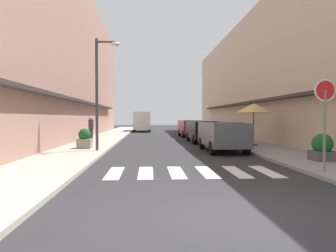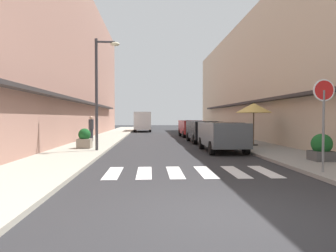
{
  "view_description": "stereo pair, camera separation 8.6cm",
  "coord_description": "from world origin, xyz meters",
  "px_view_note": "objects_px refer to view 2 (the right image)",
  "views": [
    {
      "loc": [
        -1.33,
        -5.26,
        1.71
      ],
      "look_at": [
        -0.14,
        13.94,
        1.18
      ],
      "focal_mm": 33.35,
      "sensor_mm": 36.0,
      "label": 1
    },
    {
      "loc": [
        -1.24,
        -5.27,
        1.71
      ],
      "look_at": [
        -0.14,
        13.94,
        1.18
      ],
      "focal_mm": 33.35,
      "sensor_mm": 36.0,
      "label": 2
    }
  ],
  "objects_px": {
    "street_lamp": "(100,82)",
    "parked_car_mid": "(203,129)",
    "cafe_umbrella": "(254,108)",
    "planter_midblock": "(85,139)",
    "round_street_sign": "(324,101)",
    "parked_car_near": "(222,133)",
    "delivery_van": "(142,120)",
    "pedestrian_walking_near": "(91,128)",
    "parked_car_far": "(191,126)",
    "planter_corner": "(322,148)"
  },
  "relations": [
    {
      "from": "round_street_sign",
      "to": "planter_corner",
      "type": "relative_size",
      "value": 2.72
    },
    {
      "from": "parked_car_near",
      "to": "pedestrian_walking_near",
      "type": "bearing_deg",
      "value": 142.87
    },
    {
      "from": "parked_car_far",
      "to": "pedestrian_walking_near",
      "type": "distance_m",
      "value": 9.69
    },
    {
      "from": "cafe_umbrella",
      "to": "pedestrian_walking_near",
      "type": "bearing_deg",
      "value": 160.29
    },
    {
      "from": "parked_car_mid",
      "to": "delivery_van",
      "type": "relative_size",
      "value": 0.79
    },
    {
      "from": "pedestrian_walking_near",
      "to": "street_lamp",
      "type": "bearing_deg",
      "value": 35.21
    },
    {
      "from": "parked_car_near",
      "to": "pedestrian_walking_near",
      "type": "distance_m",
      "value": 9.41
    },
    {
      "from": "parked_car_near",
      "to": "delivery_van",
      "type": "xyz_separation_m",
      "value": [
        -4.51,
        22.68,
        0.48
      ]
    },
    {
      "from": "cafe_umbrella",
      "to": "planter_midblock",
      "type": "relative_size",
      "value": 2.36
    },
    {
      "from": "planter_midblock",
      "to": "parked_car_mid",
      "type": "bearing_deg",
      "value": 33.51
    },
    {
      "from": "street_lamp",
      "to": "parked_car_mid",
      "type": "bearing_deg",
      "value": 43.71
    },
    {
      "from": "parked_car_near",
      "to": "delivery_van",
      "type": "bearing_deg",
      "value": 101.26
    },
    {
      "from": "street_lamp",
      "to": "cafe_umbrella",
      "type": "height_order",
      "value": "street_lamp"
    },
    {
      "from": "delivery_van",
      "to": "street_lamp",
      "type": "height_order",
      "value": "street_lamp"
    },
    {
      "from": "planter_corner",
      "to": "delivery_van",
      "type": "bearing_deg",
      "value": 105.09
    },
    {
      "from": "parked_car_mid",
      "to": "delivery_van",
      "type": "bearing_deg",
      "value": 104.84
    },
    {
      "from": "parked_car_mid",
      "to": "parked_car_far",
      "type": "bearing_deg",
      "value": 90.0
    },
    {
      "from": "round_street_sign",
      "to": "planter_corner",
      "type": "xyz_separation_m",
      "value": [
        1.27,
        2.31,
        -1.6
      ]
    },
    {
      "from": "parked_car_near",
      "to": "delivery_van",
      "type": "relative_size",
      "value": 0.76
    },
    {
      "from": "parked_car_mid",
      "to": "planter_corner",
      "type": "xyz_separation_m",
      "value": [
        2.73,
        -9.84,
        -0.33
      ]
    },
    {
      "from": "planter_corner",
      "to": "planter_midblock",
      "type": "relative_size",
      "value": 0.97
    },
    {
      "from": "parked_car_mid",
      "to": "pedestrian_walking_near",
      "type": "bearing_deg",
      "value": 179.7
    },
    {
      "from": "planter_midblock",
      "to": "pedestrian_walking_near",
      "type": "xyz_separation_m",
      "value": [
        -0.53,
        4.66,
        0.41
      ]
    },
    {
      "from": "parked_car_near",
      "to": "pedestrian_walking_near",
      "type": "height_order",
      "value": "pedestrian_walking_near"
    },
    {
      "from": "parked_car_mid",
      "to": "delivery_van",
      "type": "xyz_separation_m",
      "value": [
        -4.51,
        17.03,
        0.48
      ]
    },
    {
      "from": "parked_car_near",
      "to": "parked_car_far",
      "type": "relative_size",
      "value": 1.02
    },
    {
      "from": "delivery_van",
      "to": "round_street_sign",
      "type": "xyz_separation_m",
      "value": [
        5.98,
        -29.19,
        0.79
      ]
    },
    {
      "from": "parked_car_mid",
      "to": "cafe_umbrella",
      "type": "height_order",
      "value": "cafe_umbrella"
    },
    {
      "from": "delivery_van",
      "to": "parked_car_mid",
      "type": "bearing_deg",
      "value": -75.16
    },
    {
      "from": "street_lamp",
      "to": "planter_corner",
      "type": "relative_size",
      "value": 5.4
    },
    {
      "from": "parked_car_mid",
      "to": "street_lamp",
      "type": "relative_size",
      "value": 0.8
    },
    {
      "from": "parked_car_mid",
      "to": "pedestrian_walking_near",
      "type": "height_order",
      "value": "pedestrian_walking_near"
    },
    {
      "from": "cafe_umbrella",
      "to": "delivery_van",
      "type": "bearing_deg",
      "value": 108.42
    },
    {
      "from": "parked_car_near",
      "to": "parked_car_mid",
      "type": "relative_size",
      "value": 0.96
    },
    {
      "from": "parked_car_mid",
      "to": "planter_corner",
      "type": "relative_size",
      "value": 4.32
    },
    {
      "from": "parked_car_far",
      "to": "round_street_sign",
      "type": "height_order",
      "value": "round_street_sign"
    },
    {
      "from": "delivery_van",
      "to": "round_street_sign",
      "type": "relative_size",
      "value": 2.01
    },
    {
      "from": "round_street_sign",
      "to": "street_lamp",
      "type": "distance_m",
      "value": 9.91
    },
    {
      "from": "parked_car_near",
      "to": "planter_corner",
      "type": "distance_m",
      "value": 5.02
    },
    {
      "from": "planter_corner",
      "to": "pedestrian_walking_near",
      "type": "distance_m",
      "value": 14.23
    },
    {
      "from": "parked_car_near",
      "to": "parked_car_mid",
      "type": "xyz_separation_m",
      "value": [
        0.0,
        5.64,
        0.0
      ]
    },
    {
      "from": "parked_car_far",
      "to": "cafe_umbrella",
      "type": "height_order",
      "value": "cafe_umbrella"
    },
    {
      "from": "planter_corner",
      "to": "planter_midblock",
      "type": "height_order",
      "value": "planter_midblock"
    },
    {
      "from": "parked_car_near",
      "to": "planter_midblock",
      "type": "relative_size",
      "value": 4.03
    },
    {
      "from": "cafe_umbrella",
      "to": "round_street_sign",
      "type": "bearing_deg",
      "value": -95.65
    },
    {
      "from": "parked_car_mid",
      "to": "delivery_van",
      "type": "distance_m",
      "value": 17.63
    },
    {
      "from": "planter_corner",
      "to": "round_street_sign",
      "type": "bearing_deg",
      "value": -118.78
    },
    {
      "from": "delivery_van",
      "to": "street_lamp",
      "type": "xyz_separation_m",
      "value": [
        -1.46,
        -22.75,
        2.0
      ]
    },
    {
      "from": "street_lamp",
      "to": "planter_midblock",
      "type": "height_order",
      "value": "street_lamp"
    },
    {
      "from": "parked_car_mid",
      "to": "parked_car_far",
      "type": "height_order",
      "value": "same"
    }
  ]
}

